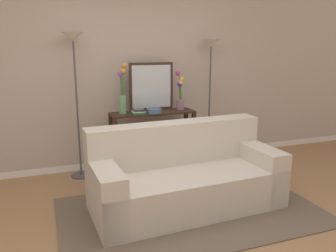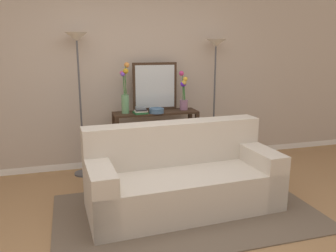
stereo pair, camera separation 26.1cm
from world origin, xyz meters
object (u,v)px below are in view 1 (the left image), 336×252
couch (185,178)px  book_stack (138,111)px  console_table (153,131)px  wall_mirror (151,87)px  vase_tall_flowers (122,94)px  vase_short_flowers (180,94)px  book_row_under_console (135,168)px  floor_lamp_right (210,67)px  floor_lamp_left (75,65)px  fruit_bowl (154,111)px

couch → book_stack: size_ratio=10.86×
console_table → wall_mirror: bearing=78.4°
console_table → vase_tall_flowers: (-0.41, -0.00, 0.53)m
vase_short_flowers → book_row_under_console: size_ratio=1.27×
floor_lamp_right → wall_mirror: size_ratio=2.74×
couch → vase_short_flowers: (0.43, 1.20, 0.73)m
floor_lamp_left → vase_short_flowers: bearing=-2.9°
vase_short_flowers → book_row_under_console: bearing=-178.6°
floor_lamp_left → vase_tall_flowers: 0.69m
floor_lamp_right → wall_mirror: floor_lamp_right is taller
book_stack → book_row_under_console: (-0.04, 0.08, -0.80)m
console_table → wall_mirror: wall_mirror is taller
console_table → book_stack: (-0.22, -0.08, 0.31)m
console_table → vase_short_flowers: size_ratio=2.13×
book_row_under_console → wall_mirror: bearing=24.7°
wall_mirror → fruit_bowl: 0.37m
vase_short_flowers → book_row_under_console: (-0.67, -0.02, -0.98)m
vase_tall_flowers → book_row_under_console: bearing=0.2°
floor_lamp_left → vase_tall_flowers: (0.57, -0.09, -0.37)m
console_table → fruit_bowl: fruit_bowl is taller
fruit_bowl → book_stack: book_stack is taller
fruit_bowl → book_row_under_console: fruit_bowl is taller
vase_short_flowers → book_stack: bearing=-171.0°
floor_lamp_right → vase_tall_flowers: 1.34m
wall_mirror → book_stack: bearing=-139.3°
vase_short_flowers → book_stack: (-0.63, -0.10, -0.18)m
couch → floor_lamp_right: floor_lamp_right is taller
vase_tall_flowers → console_table: bearing=0.1°
book_stack → wall_mirror: bearing=40.7°
fruit_bowl → floor_lamp_right: bearing=11.3°
console_table → vase_tall_flowers: vase_tall_flowers is taller
book_row_under_console → vase_short_flowers: bearing=1.4°
wall_mirror → floor_lamp_left: bearing=-177.3°
floor_lamp_left → vase_short_flowers: floor_lamp_left is taller
couch → wall_mirror: (0.05, 1.32, 0.83)m
book_stack → book_row_under_console: size_ratio=0.44×
couch → book_row_under_console: couch is taller
floor_lamp_right → vase_tall_flowers: size_ratio=2.69×
wall_mirror → book_row_under_console: size_ratio=1.54×
floor_lamp_right → book_stack: floor_lamp_right is taller
couch → book_row_under_console: (-0.24, 1.19, -0.26)m
wall_mirror → vase_tall_flowers: bearing=-162.9°
vase_tall_flowers → vase_short_flowers: vase_tall_flowers is taller
floor_lamp_right → book_stack: (-1.12, -0.17, -0.54)m
couch → vase_tall_flowers: 1.46m
fruit_bowl → wall_mirror: bearing=80.1°
couch → wall_mirror: size_ratio=3.11×
console_table → vase_short_flowers: (0.40, 0.02, 0.49)m
wall_mirror → fruit_bowl: (-0.04, -0.23, -0.29)m
couch → fruit_bowl: size_ratio=10.22×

